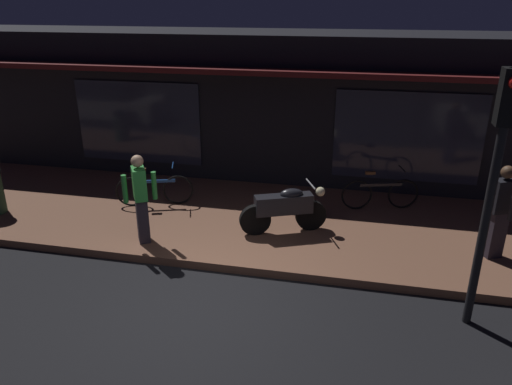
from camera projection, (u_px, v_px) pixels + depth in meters
The scene contains 9 objects.
ground_plane at pixel (200, 305), 7.43m from camera, with size 60.00×60.00×0.00m, color black.
sidewalk_slab at pixel (246, 220), 10.12m from camera, with size 18.00×4.00×0.15m, color brown.
storefront_building at pixel (276, 105), 12.55m from camera, with size 18.00×3.30×3.60m.
motorcycle at pixel (285, 208), 9.26m from camera, with size 1.61×0.86×0.97m.
bicycle_parked at pixel (155, 190), 10.53m from camera, with size 1.58×0.62×0.91m.
bicycle_extra at pixel (380, 193), 10.34m from camera, with size 1.61×0.56×0.91m.
person_photographer at pixel (141, 197), 8.76m from camera, with size 0.57×0.44×1.67m.
person_bystander at pixel (500, 210), 8.22m from camera, with size 0.44×0.59×1.67m.
traffic_light_pole at pixel (498, 159), 6.14m from camera, with size 0.24×0.33×3.60m.
Camera 1 is at (2.18, -5.93, 4.36)m, focal length 34.17 mm.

